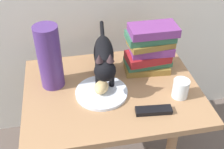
# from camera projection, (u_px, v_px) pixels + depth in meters

# --- Properties ---
(side_table) EXTENTS (0.79, 0.60, 0.57)m
(side_table) POSITION_uv_depth(u_px,v_px,m) (112.00, 101.00, 1.35)
(side_table) COLOR #9E724C
(side_table) RESTS_ON ground
(plate) EXTENTS (0.23, 0.23, 0.01)m
(plate) POSITION_uv_depth(u_px,v_px,m) (102.00, 92.00, 1.27)
(plate) COLOR silver
(plate) RESTS_ON side_table
(bread_roll) EXTENTS (0.09, 0.10, 0.05)m
(bread_roll) POSITION_uv_depth(u_px,v_px,m) (101.00, 87.00, 1.24)
(bread_roll) COLOR #E0BC7A
(bread_roll) RESTS_ON plate
(cat) EXTENTS (0.13, 0.48, 0.23)m
(cat) POSITION_uv_depth(u_px,v_px,m) (104.00, 57.00, 1.26)
(cat) COLOR black
(cat) RESTS_ON side_table
(book_stack) EXTENTS (0.24, 0.13, 0.24)m
(book_stack) POSITION_uv_depth(u_px,v_px,m) (150.00, 49.00, 1.34)
(book_stack) COLOR olive
(book_stack) RESTS_ON side_table
(green_vase) EXTENTS (0.10, 0.10, 0.30)m
(green_vase) POSITION_uv_depth(u_px,v_px,m) (50.00, 57.00, 1.23)
(green_vase) COLOR #4C2D72
(green_vase) RESTS_ON side_table
(candle_jar) EXTENTS (0.07, 0.07, 0.08)m
(candle_jar) POSITION_uv_depth(u_px,v_px,m) (180.00, 89.00, 1.24)
(candle_jar) COLOR silver
(candle_jar) RESTS_ON side_table
(tv_remote) EXTENTS (0.15, 0.06, 0.02)m
(tv_remote) POSITION_uv_depth(u_px,v_px,m) (154.00, 110.00, 1.17)
(tv_remote) COLOR black
(tv_remote) RESTS_ON side_table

